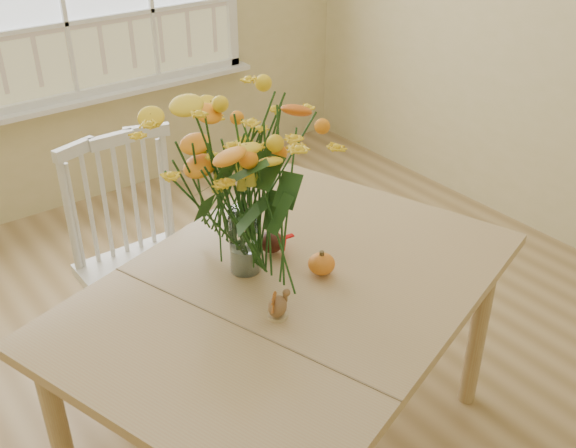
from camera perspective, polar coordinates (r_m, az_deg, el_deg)
floor at (r=3.04m, az=1.01°, el=-13.94°), size 4.00×4.50×0.01m
dining_table at (r=2.30m, az=0.30°, el=-6.91°), size 1.78×1.51×0.82m
windsor_chair at (r=2.93m, az=-12.71°, el=-2.11°), size 0.49×0.47×1.05m
flower_vase at (r=2.14m, az=-3.91°, el=3.83°), size 0.49×0.49×0.58m
pumpkin at (r=2.28m, az=2.85°, el=-3.46°), size 0.09×0.09×0.07m
turkey_figurine at (r=2.08m, az=-0.90°, el=-6.99°), size 0.10×0.10×0.10m
dark_gourd at (r=2.39m, az=-1.43°, el=-1.61°), size 0.13×0.09×0.08m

